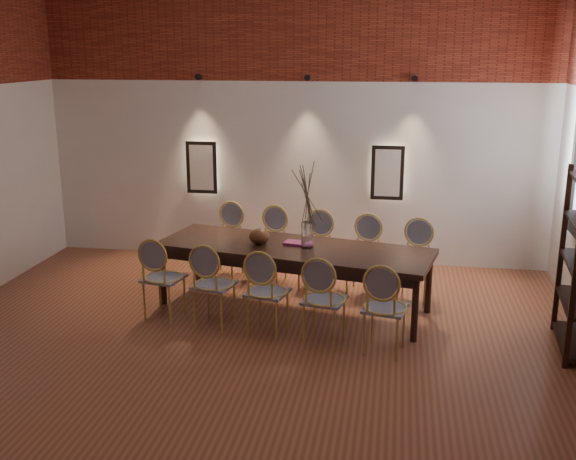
% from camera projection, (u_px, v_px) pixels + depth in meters
% --- Properties ---
extents(floor, '(7.00, 7.00, 0.02)m').
position_uv_depth(floor, '(236.00, 369.00, 6.38)').
color(floor, '#965337').
rests_on(floor, ground).
extents(wall_back, '(7.00, 0.10, 4.00)m').
position_uv_depth(wall_back, '(294.00, 118.00, 9.23)').
color(wall_back, silver).
rests_on(wall_back, ground).
extents(brick_band_back, '(7.00, 0.02, 1.50)m').
position_uv_depth(brick_band_back, '(293.00, 23.00, 8.84)').
color(brick_band_back, maroon).
rests_on(brick_band_back, ground).
extents(niche_left, '(0.36, 0.06, 0.66)m').
position_uv_depth(niche_left, '(202.00, 167.00, 9.52)').
color(niche_left, '#FFEAC6').
rests_on(niche_left, wall_back).
extents(niche_right, '(0.36, 0.06, 0.66)m').
position_uv_depth(niche_right, '(388.00, 173.00, 9.12)').
color(niche_right, '#FFEAC6').
rests_on(niche_right, wall_back).
extents(spot_fixture_left, '(0.08, 0.10, 0.08)m').
position_uv_depth(spot_fixture_left, '(199.00, 77.00, 9.17)').
color(spot_fixture_left, black).
rests_on(spot_fixture_left, wall_back).
extents(spot_fixture_mid, '(0.08, 0.10, 0.08)m').
position_uv_depth(spot_fixture_mid, '(308.00, 78.00, 8.93)').
color(spot_fixture_mid, black).
rests_on(spot_fixture_mid, wall_back).
extents(spot_fixture_right, '(0.08, 0.10, 0.08)m').
position_uv_depth(spot_fixture_right, '(415.00, 78.00, 8.71)').
color(spot_fixture_right, black).
rests_on(spot_fixture_right, wall_back).
extents(dining_table, '(3.26, 1.61, 0.75)m').
position_uv_depth(dining_table, '(294.00, 277.00, 7.76)').
color(dining_table, black).
rests_on(dining_table, floor).
extents(chair_near_a, '(0.52, 0.52, 0.94)m').
position_uv_depth(chair_near_a, '(164.00, 278.00, 7.46)').
color(chair_near_a, tan).
rests_on(chair_near_a, floor).
extents(chair_near_b, '(0.52, 0.52, 0.94)m').
position_uv_depth(chair_near_b, '(214.00, 285.00, 7.24)').
color(chair_near_b, tan).
rests_on(chair_near_b, floor).
extents(chair_near_c, '(0.52, 0.52, 0.94)m').
position_uv_depth(chair_near_c, '(268.00, 292.00, 7.03)').
color(chair_near_c, tan).
rests_on(chair_near_c, floor).
extents(chair_near_d, '(0.52, 0.52, 0.94)m').
position_uv_depth(chair_near_d, '(324.00, 300.00, 6.81)').
color(chair_near_d, tan).
rests_on(chair_near_d, floor).
extents(chair_near_e, '(0.52, 0.52, 0.94)m').
position_uv_depth(chair_near_e, '(385.00, 308.00, 6.60)').
color(chair_near_e, tan).
rests_on(chair_near_e, floor).
extents(chair_far_a, '(0.52, 0.52, 0.94)m').
position_uv_depth(chair_far_a, '(226.00, 241.00, 8.87)').
color(chair_far_a, tan).
rests_on(chair_far_a, floor).
extents(chair_far_b, '(0.52, 0.52, 0.94)m').
position_uv_depth(chair_far_b, '(269.00, 246.00, 8.65)').
color(chair_far_b, tan).
rests_on(chair_far_b, floor).
extents(chair_far_c, '(0.52, 0.52, 0.94)m').
position_uv_depth(chair_far_c, '(315.00, 251.00, 8.44)').
color(chair_far_c, tan).
rests_on(chair_far_c, floor).
extents(chair_far_d, '(0.52, 0.52, 0.94)m').
position_uv_depth(chair_far_d, '(364.00, 256.00, 8.22)').
color(chair_far_d, tan).
rests_on(chair_far_d, floor).
extents(chair_far_e, '(0.52, 0.52, 0.94)m').
position_uv_depth(chair_far_e, '(415.00, 262.00, 8.00)').
color(chair_far_e, tan).
rests_on(chair_far_e, floor).
extents(vase, '(0.14, 0.14, 0.30)m').
position_uv_depth(vase, '(307.00, 235.00, 7.56)').
color(vase, silver).
rests_on(vase, dining_table).
extents(dried_branches, '(0.50, 0.50, 0.70)m').
position_uv_depth(dried_branches, '(308.00, 196.00, 7.44)').
color(dried_branches, '#4E422B').
rests_on(dried_branches, vase).
extents(bowl, '(0.24, 0.24, 0.18)m').
position_uv_depth(bowl, '(259.00, 236.00, 7.73)').
color(bowl, '#562E17').
rests_on(bowl, dining_table).
extents(book, '(0.29, 0.23, 0.03)m').
position_uv_depth(book, '(296.00, 243.00, 7.73)').
color(book, '#96276B').
rests_on(book, dining_table).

